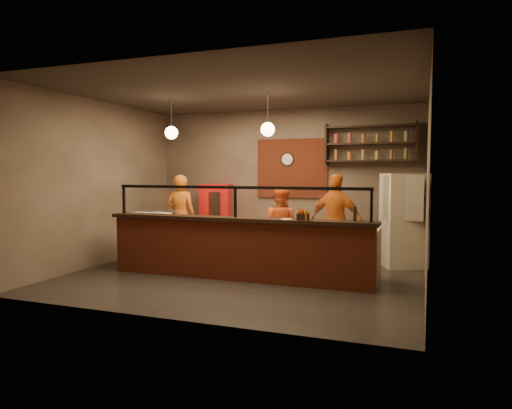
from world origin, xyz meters
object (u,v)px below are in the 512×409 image
at_px(pizza_dough, 257,224).
at_px(condiment_caddy, 303,217).
at_px(cook_right, 336,221).
at_px(fridge, 403,220).
at_px(red_cooler, 216,218).
at_px(cook_mid, 280,226).
at_px(wall_clock, 288,159).
at_px(pepper_mill, 355,214).
at_px(cook_left, 181,216).

relative_size(pizza_dough, condiment_caddy, 2.73).
height_order(cook_right, fridge, fridge).
height_order(red_cooler, condiment_caddy, red_cooler).
bearing_deg(fridge, condiment_caddy, -145.40).
height_order(cook_mid, condiment_caddy, cook_mid).
bearing_deg(fridge, wall_clock, 143.71).
distance_m(pizza_dough, pepper_mill, 1.84).
distance_m(cook_left, cook_mid, 2.21).
bearing_deg(cook_mid, pizza_dough, 91.81).
distance_m(cook_right, pepper_mill, 1.65).
xyz_separation_m(cook_left, pizza_dough, (2.08, -0.97, 0.02)).
relative_size(wall_clock, pepper_mill, 1.32).
distance_m(cook_left, condiment_caddy, 3.42).
height_order(wall_clock, cook_mid, wall_clock).
height_order(cook_mid, fridge, fridge).
bearing_deg(pizza_dough, red_cooler, 131.42).
xyz_separation_m(cook_mid, cook_right, (1.08, 0.11, 0.13)).
xyz_separation_m(cook_mid, pizza_dough, (-0.12, -0.97, 0.14)).
distance_m(wall_clock, fridge, 2.84).
distance_m(red_cooler, pepper_mill, 4.23).
height_order(wall_clock, pepper_mill, wall_clock).
xyz_separation_m(pizza_dough, pepper_mill, (1.76, -0.46, 0.27)).
xyz_separation_m(cook_mid, condiment_caddy, (0.85, -1.53, 0.34)).
distance_m(cook_left, red_cooler, 1.04).
height_order(cook_right, red_cooler, cook_right).
bearing_deg(red_cooler, pepper_mill, -46.80).
bearing_deg(cook_left, condiment_caddy, 146.89).
bearing_deg(pizza_dough, cook_right, 41.82).
distance_m(cook_left, pepper_mill, 4.11).
bearing_deg(pepper_mill, pizza_dough, 165.49).
relative_size(cook_left, pizza_dough, 3.48).
height_order(cook_left, fridge, fridge).
height_order(pizza_dough, pepper_mill, pepper_mill).
relative_size(cook_left, red_cooler, 1.14).
xyz_separation_m(cook_mid, pepper_mill, (1.64, -1.42, 0.41)).
bearing_deg(wall_clock, red_cooler, -169.04).
xyz_separation_m(wall_clock, red_cooler, (-1.60, -0.31, -1.33)).
relative_size(cook_left, cook_mid, 1.15).
distance_m(cook_mid, condiment_caddy, 1.79).
bearing_deg(cook_right, pepper_mill, 122.14).
xyz_separation_m(cook_left, cook_mid, (2.21, 0.00, -0.12)).
distance_m(wall_clock, cook_right, 2.13).
relative_size(wall_clock, cook_right, 0.17).
relative_size(wall_clock, cook_left, 0.17).
bearing_deg(fridge, cook_left, 165.99).
relative_size(wall_clock, pizza_dough, 0.59).
bearing_deg(wall_clock, cook_right, -41.81).
height_order(wall_clock, fridge, wall_clock).
relative_size(wall_clock, fridge, 0.17).
bearing_deg(cook_right, red_cooler, -4.36).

